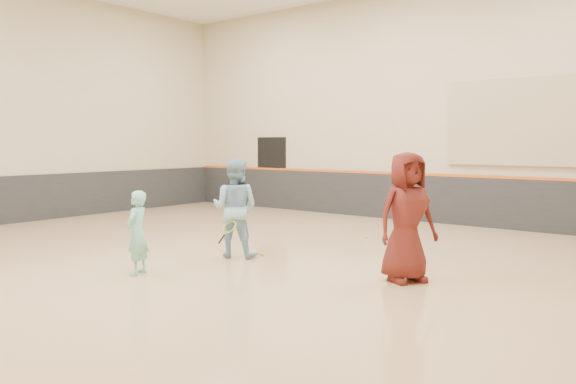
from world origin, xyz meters
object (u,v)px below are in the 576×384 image
Objects in this scene: girl at (137,233)px; spare_racket at (240,228)px; instructor at (235,208)px; young_man at (407,217)px.

girl is 2.01× the size of spare_racket.
instructor reaches higher than spare_racket.
spare_racket is at bearing 99.55° from young_man.
young_man reaches higher than instructor.
girl is 4.08m from young_man.
young_man is at bearing -21.32° from spare_racket.
instructor reaches higher than girl.
spare_racket is (-5.18, 2.02, -0.90)m from young_man.
girl is at bearing 60.27° from instructor.
young_man is at bearing 97.24° from girl.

